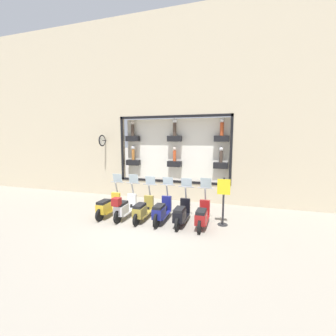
{
  "coord_description": "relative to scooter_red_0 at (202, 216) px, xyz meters",
  "views": [
    {
      "loc": [
        -7.22,
        -3.0,
        3.1
      ],
      "look_at": [
        1.82,
        -0.24,
        1.85
      ],
      "focal_mm": 24.0,
      "sensor_mm": 36.0,
      "label": 1
    }
  ],
  "objects": [
    {
      "name": "scooter_olive_3",
      "position": [
        -0.0,
        2.26,
        -0.0
      ],
      "size": [
        1.79,
        0.6,
        1.57
      ],
      "color": "black",
      "rests_on": "ground_plane"
    },
    {
      "name": "scooter_black_1",
      "position": [
        -0.0,
        0.75,
        -0.0
      ],
      "size": [
        1.79,
        0.6,
        1.57
      ],
      "color": "black",
      "rests_on": "ground_plane"
    },
    {
      "name": "scooter_yellow_5",
      "position": [
        0.0,
        3.77,
        0.01
      ],
      "size": [
        1.79,
        0.61,
        1.6
      ],
      "color": "black",
      "rests_on": "ground_plane"
    },
    {
      "name": "scooter_red_0",
      "position": [
        0.0,
        0.0,
        0.0
      ],
      "size": [
        1.79,
        0.61,
        1.62
      ],
      "color": "black",
      "rests_on": "ground_plane"
    },
    {
      "name": "building_facade",
      "position": [
        3.24,
        1.94,
        4.2
      ],
      "size": [
        1.22,
        36.0,
        9.04
      ],
      "color": "beige",
      "rests_on": "ground_plane"
    },
    {
      "name": "scooter_white_4",
      "position": [
        -0.06,
        3.02,
        0.05
      ],
      "size": [
        1.79,
        0.6,
        1.61
      ],
      "color": "black",
      "rests_on": "ground_plane"
    },
    {
      "name": "ground_plane",
      "position": [
        -0.37,
        1.94,
        -0.41
      ],
      "size": [
        120.0,
        120.0,
        0.0
      ],
      "primitive_type": "plane",
      "color": "gray"
    },
    {
      "name": "scooter_navy_2",
      "position": [
        0.0,
        1.51,
        0.02
      ],
      "size": [
        1.8,
        0.6,
        1.57
      ],
      "color": "black",
      "rests_on": "ground_plane"
    },
    {
      "name": "shop_sign_post",
      "position": [
        0.4,
        -0.68,
        0.52
      ],
      "size": [
        0.36,
        0.45,
        1.73
      ],
      "color": "#232326",
      "rests_on": "ground_plane"
    }
  ]
}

